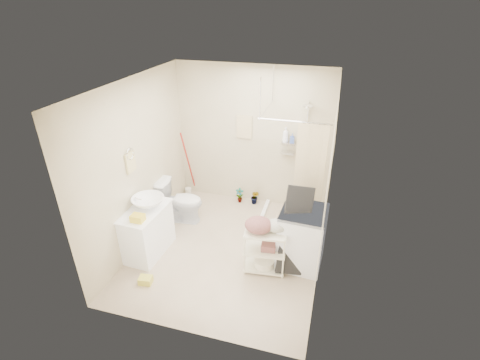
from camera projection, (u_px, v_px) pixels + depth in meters
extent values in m
plane|color=#C0AC90|center=(227.00, 249.00, 5.54)|extent=(3.20, 3.20, 0.00)
cube|color=silver|center=(224.00, 84.00, 4.32)|extent=(2.80, 3.20, 0.04)
cube|color=beige|center=(253.00, 138.00, 6.29)|extent=(2.80, 0.04, 2.60)
cube|color=beige|center=(179.00, 246.00, 3.56)|extent=(2.80, 0.04, 2.60)
cube|color=beige|center=(138.00, 166.00, 5.26)|extent=(0.04, 3.20, 2.60)
cube|color=beige|center=(327.00, 190.00, 4.60)|extent=(0.04, 3.20, 2.60)
cube|color=white|center=(148.00, 231.00, 5.31)|extent=(0.54, 0.90, 0.77)
imported|color=white|center=(148.00, 202.00, 5.17)|extent=(0.57, 0.57, 0.17)
cube|color=yellow|center=(138.00, 218.00, 4.86)|extent=(0.18, 0.14, 0.10)
cube|color=#D9D245|center=(145.00, 279.00, 4.86)|extent=(0.29, 0.23, 0.14)
imported|color=silver|center=(181.00, 201.00, 6.10)|extent=(0.80, 0.51, 0.78)
imported|color=#995827|center=(240.00, 195.00, 6.74)|extent=(0.17, 0.13, 0.30)
imported|color=#925636|center=(255.00, 197.00, 6.68)|extent=(0.20, 0.18, 0.30)
cube|color=#CABC8A|center=(244.00, 127.00, 6.21)|extent=(0.28, 0.03, 0.42)
imported|color=white|center=(286.00, 135.00, 6.00)|extent=(0.13, 0.13, 0.26)
imported|color=#3F58AA|center=(292.00, 138.00, 5.99)|extent=(0.08, 0.08, 0.16)
cube|color=white|center=(302.00, 237.00, 5.06)|extent=(0.67, 0.69, 0.92)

